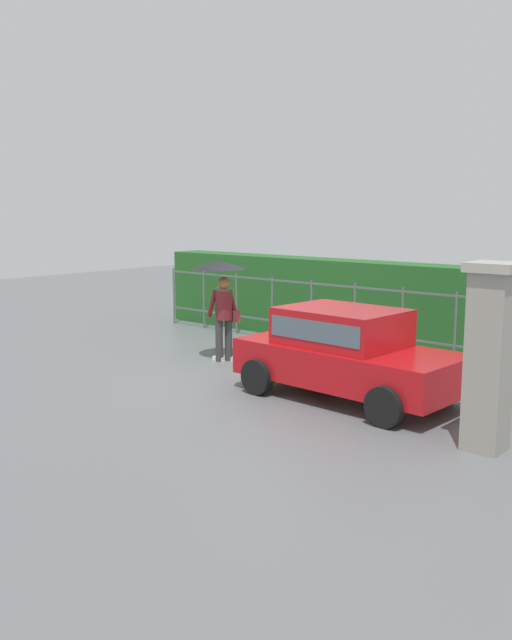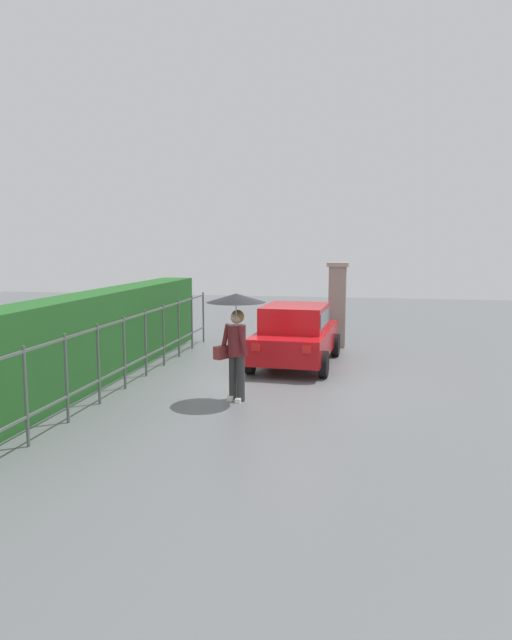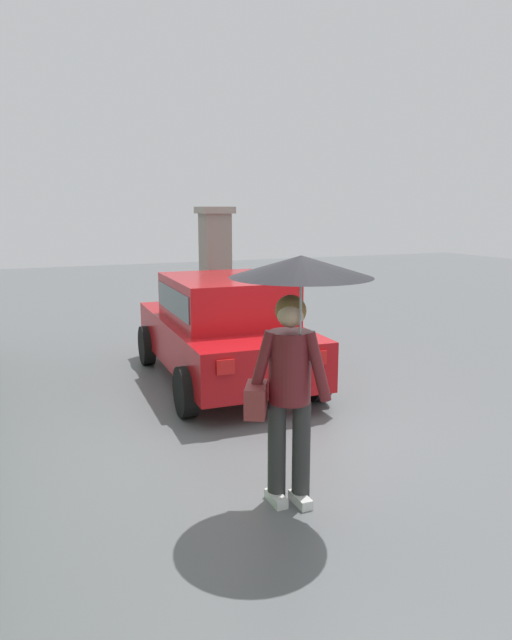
# 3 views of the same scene
# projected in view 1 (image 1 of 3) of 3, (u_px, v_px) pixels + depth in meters

# --- Properties ---
(ground_plane) EXTENTS (40.00, 40.00, 0.00)m
(ground_plane) POSITION_uv_depth(u_px,v_px,m) (259.00, 375.00, 12.67)
(ground_plane) COLOR slate
(car) EXTENTS (3.81, 2.01, 1.48)m
(car) POSITION_uv_depth(u_px,v_px,m) (346.00, 350.00, 11.01)
(car) COLOR #B71116
(car) RESTS_ON ground
(pedestrian) EXTENTS (1.10, 1.10, 2.04)m
(pedestrian) POSITION_uv_depth(u_px,v_px,m) (221.00, 286.00, 13.66)
(pedestrian) COLOR #333333
(pedestrian) RESTS_ON ground
(gate_pillar) EXTENTS (0.60, 0.60, 2.42)m
(gate_pillar) POSITION_uv_depth(u_px,v_px,m) (489.00, 356.00, 8.55)
(gate_pillar) COLOR gray
(gate_pillar) RESTS_ON ground
(fence_section) EXTENTS (10.36, 0.05, 1.50)m
(fence_section) POSITION_uv_depth(u_px,v_px,m) (332.00, 312.00, 14.91)
(fence_section) COLOR #59605B
(fence_section) RESTS_ON ground
(hedge_row) EXTENTS (11.31, 0.90, 1.90)m
(hedge_row) POSITION_uv_depth(u_px,v_px,m) (356.00, 302.00, 15.60)
(hedge_row) COLOR #235B23
(hedge_row) RESTS_ON ground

